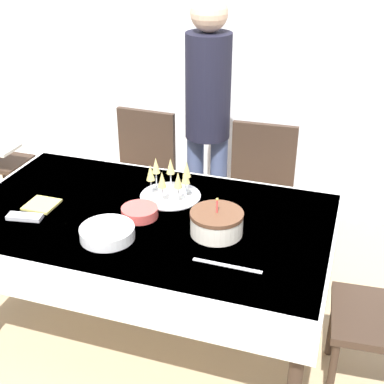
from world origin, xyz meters
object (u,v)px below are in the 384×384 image
object	(u,v)px
birthday_cake	(217,223)
plate_stack_main	(107,233)
dining_chair_far_left	(141,177)
dining_chair_far_right	(258,195)
champagne_tray	(170,181)
person_standing	(208,106)
plate_stack_dessert	(140,212)
high_chair	(4,172)

from	to	relation	value
birthday_cake	plate_stack_main	size ratio (longest dim) A/B	0.98
dining_chair_far_left	dining_chair_far_right	distance (m)	0.79
dining_chair_far_left	plate_stack_main	size ratio (longest dim) A/B	3.80
champagne_tray	person_standing	world-z (taller)	person_standing
dining_chair_far_left	plate_stack_main	xyz separation A→B (m)	(0.31, -1.09, 0.28)
champagne_tray	plate_stack_dessert	size ratio (longest dim) A/B	1.77
dining_chair_far_right	champagne_tray	size ratio (longest dim) A/B	2.99
high_chair	plate_stack_dessert	bearing A→B (deg)	-27.90
birthday_cake	plate_stack_main	world-z (taller)	birthday_cake
dining_chair_far_right	high_chair	distance (m)	1.76
dining_chair_far_left	plate_stack_main	world-z (taller)	dining_chair_far_left
birthday_cake	high_chair	distance (m)	1.91
champagne_tray	plate_stack_main	world-z (taller)	champagne_tray
birthday_cake	plate_stack_main	bearing A→B (deg)	-156.99
plate_stack_dessert	person_standing	xyz separation A→B (m)	(0.04, 0.99, 0.23)
dining_chair_far_right	high_chair	world-z (taller)	dining_chair_far_right
birthday_cake	high_chair	world-z (taller)	birthday_cake
plate_stack_main	high_chair	xyz separation A→B (m)	(-1.27, 0.93, -0.31)
dining_chair_far_right	plate_stack_dessert	world-z (taller)	dining_chair_far_right
plate_stack_main	dining_chair_far_right	bearing A→B (deg)	66.24
birthday_cake	person_standing	size ratio (longest dim) A/B	0.15
dining_chair_far_left	champagne_tray	distance (m)	0.84
dining_chair_far_right	high_chair	xyz separation A→B (m)	(-1.75, -0.16, -0.03)
dining_chair_far_left	high_chair	size ratio (longest dim) A/B	1.33
champagne_tray	high_chair	bearing A→B (deg)	161.70
dining_chair_far_left	birthday_cake	world-z (taller)	birthday_cake
person_standing	birthday_cake	bearing A→B (deg)	-70.99
champagne_tray	plate_stack_dessert	xyz separation A→B (m)	(-0.07, -0.24, -0.06)
plate_stack_dessert	person_standing	world-z (taller)	person_standing
champagne_tray	person_standing	xyz separation A→B (m)	(-0.03, 0.75, 0.16)
person_standing	high_chair	distance (m)	1.50
plate_stack_main	high_chair	bearing A→B (deg)	143.82
plate_stack_main	person_standing	world-z (taller)	person_standing
champagne_tray	plate_stack_main	bearing A→B (deg)	-105.67
dining_chair_far_left	high_chair	world-z (taller)	dining_chair_far_left
plate_stack_main	dining_chair_far_left	bearing A→B (deg)	106.06
high_chair	dining_chair_far_right	bearing A→B (deg)	5.21
dining_chair_far_left	plate_stack_dessert	bearing A→B (deg)	-66.52
dining_chair_far_right	high_chair	bearing A→B (deg)	-174.79
champagne_tray	birthday_cake	bearing A→B (deg)	-39.79
dining_chair_far_right	person_standing	bearing A→B (deg)	161.23
high_chair	birthday_cake	bearing A→B (deg)	-23.06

